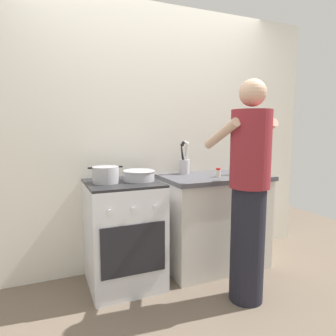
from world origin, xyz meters
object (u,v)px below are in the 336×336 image
mixing_bowl (139,175)px  utensil_crock (184,164)px  person (249,193)px  stove_range (124,234)px  spice_bottle (218,173)px  oil_bottle (237,164)px  pot (106,175)px

mixing_bowl → utensil_crock: utensil_crock is taller
person → utensil_crock: bearing=100.0°
mixing_bowl → utensil_crock: size_ratio=0.85×
stove_range → utensil_crock: 0.90m
utensil_crock → spice_bottle: utensil_crock is taller
stove_range → oil_bottle: (1.12, -0.04, 0.55)m
utensil_crock → oil_bottle: (0.45, -0.25, 0.00)m
utensil_crock → spice_bottle: (0.20, -0.29, -0.06)m
utensil_crock → mixing_bowl: bearing=-158.2°
stove_range → utensil_crock: size_ratio=2.77×
stove_range → utensil_crock: (0.68, 0.21, 0.55)m
stove_range → person: person is taller
stove_range → mixing_bowl: (0.14, -0.00, 0.50)m
stove_range → oil_bottle: oil_bottle is taller
stove_range → spice_bottle: 1.01m
pot → utensil_crock: bearing=13.9°
mixing_bowl → spice_bottle: mixing_bowl is taller
oil_bottle → mixing_bowl: bearing=178.0°
utensil_crock → oil_bottle: 0.51m
spice_bottle → oil_bottle: (0.24, 0.05, 0.06)m
spice_bottle → stove_range: bearing=174.5°
oil_bottle → person: 0.66m
spice_bottle → pot: bearing=174.9°
oil_bottle → utensil_crock: bearing=151.0°
pot → utensil_crock: (0.82, 0.20, 0.03)m
pot → person: bearing=-32.8°
mixing_bowl → oil_bottle: size_ratio=1.16×
stove_range → oil_bottle: bearing=-2.0°
stove_range → person: 1.10m
mixing_bowl → person: person is taller
person → pot: bearing=147.2°
mixing_bowl → spice_bottle: bearing=-6.2°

